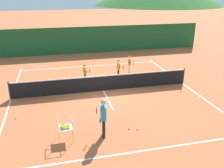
% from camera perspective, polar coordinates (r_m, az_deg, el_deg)
% --- Properties ---
extents(ground_plane, '(120.00, 120.00, 0.00)m').
position_cam_1_polar(ground_plane, '(15.18, -2.02, -1.53)').
color(ground_plane, '#BC6038').
extents(line_baseline_near, '(10.59, 0.08, 0.01)m').
position_cam_1_polar(line_baseline_near, '(9.91, 5.46, -15.18)').
color(line_baseline_near, white).
rests_on(line_baseline_near, ground).
extents(line_baseline_far, '(10.59, 0.08, 0.01)m').
position_cam_1_polar(line_baseline_far, '(20.02, -5.01, 4.11)').
color(line_baseline_far, white).
rests_on(line_baseline_far, ground).
extents(line_sideline_west, '(0.08, 11.44, 0.01)m').
position_cam_1_polar(line_sideline_west, '(15.16, -22.06, -3.20)').
color(line_sideline_west, white).
rests_on(line_sideline_west, ground).
extents(line_sideline_east, '(0.08, 11.44, 0.01)m').
position_cam_1_polar(line_sideline_east, '(16.95, 15.79, 0.14)').
color(line_sideline_east, white).
rests_on(line_sideline_east, ground).
extents(line_service_center, '(0.08, 5.24, 0.01)m').
position_cam_1_polar(line_service_center, '(15.18, -2.02, -1.52)').
color(line_service_center, white).
rests_on(line_service_center, ground).
extents(tennis_net, '(10.71, 0.08, 1.05)m').
position_cam_1_polar(tennis_net, '(15.00, -2.05, 0.23)').
color(tennis_net, '#333338').
rests_on(tennis_net, ground).
extents(instructor, '(0.44, 0.82, 1.69)m').
position_cam_1_polar(instructor, '(10.28, -1.98, -6.96)').
color(instructor, black).
rests_on(instructor, ground).
extents(student_0, '(0.40, 0.63, 1.28)m').
position_cam_1_polar(student_0, '(16.27, -6.18, 2.83)').
color(student_0, navy).
rests_on(student_0, ground).
extents(student_1, '(0.42, 0.69, 1.36)m').
position_cam_1_polar(student_1, '(16.88, 1.51, 3.80)').
color(student_1, black).
rests_on(student_1, ground).
extents(student_2, '(0.42, 0.68, 1.27)m').
position_cam_1_polar(student_2, '(18.15, 4.03, 4.85)').
color(student_2, silver).
rests_on(student_2, ground).
extents(ball_cart, '(0.58, 0.58, 0.90)m').
position_cam_1_polar(ball_cart, '(10.44, -10.69, -9.55)').
color(ball_cart, '#B7B7BC').
rests_on(ball_cart, ground).
extents(tennis_ball_0, '(0.07, 0.07, 0.07)m').
position_cam_1_polar(tennis_ball_0, '(12.89, -21.09, -7.24)').
color(tennis_ball_0, yellow).
rests_on(tennis_ball_0, ground).
extents(tennis_ball_2, '(0.07, 0.07, 0.07)m').
position_cam_1_polar(tennis_ball_2, '(15.66, 15.53, -1.47)').
color(tennis_ball_2, yellow).
rests_on(tennis_ball_2, ground).
extents(tennis_ball_3, '(0.07, 0.07, 0.07)m').
position_cam_1_polar(tennis_ball_3, '(11.23, 3.93, -10.13)').
color(tennis_ball_3, yellow).
rests_on(tennis_ball_3, ground).
extents(tennis_ball_4, '(0.07, 0.07, 0.07)m').
position_cam_1_polar(tennis_ball_4, '(15.78, 13.46, -1.09)').
color(tennis_ball_4, yellow).
rests_on(tennis_ball_4, ground).
extents(tennis_ball_5, '(0.07, 0.07, 0.07)m').
position_cam_1_polar(tennis_ball_5, '(11.25, 5.81, -10.16)').
color(tennis_ball_5, yellow).
rests_on(tennis_ball_5, ground).
extents(tennis_ball_6, '(0.07, 0.07, 0.07)m').
position_cam_1_polar(tennis_ball_6, '(14.61, -17.75, -3.40)').
color(tennis_ball_6, yellow).
rests_on(tennis_ball_6, ground).
extents(windscreen_fence, '(23.29, 0.08, 2.48)m').
position_cam_1_polar(windscreen_fence, '(23.91, -6.72, 9.92)').
color(windscreen_fence, '#1E5B2D').
rests_on(windscreen_fence, ground).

